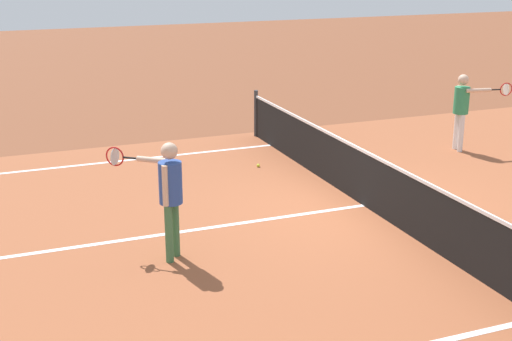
% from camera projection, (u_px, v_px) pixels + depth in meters
% --- Properties ---
extents(ground_plane, '(60.00, 60.00, 0.00)m').
position_uv_depth(ground_plane, '(364.00, 206.00, 11.95)').
color(ground_plane, brown).
extents(court_surface_inbounds, '(10.62, 24.40, 0.00)m').
position_uv_depth(court_surface_inbounds, '(364.00, 205.00, 11.95)').
color(court_surface_inbounds, '#9E5433').
rests_on(court_surface_inbounds, ground_plane).
extents(line_center_service, '(0.10, 6.40, 0.01)m').
position_uv_depth(line_center_service, '(181.00, 232.00, 10.83)').
color(line_center_service, white).
rests_on(line_center_service, ground_plane).
extents(net, '(10.06, 0.09, 1.07)m').
position_uv_depth(net, '(365.00, 178.00, 11.80)').
color(net, '#33383D').
rests_on(net, ground_plane).
extents(player_near, '(0.98, 0.88, 1.68)m').
position_uv_depth(player_near, '(169.00, 187.00, 9.60)').
color(player_near, '#3F7247').
rests_on(player_near, ground_plane).
extents(player_far, '(0.66, 1.16, 1.64)m').
position_uv_depth(player_far, '(463.00, 104.00, 14.91)').
color(player_far, white).
rests_on(player_far, ground_plane).
extents(tennis_ball_near_net, '(0.07, 0.07, 0.07)m').
position_uv_depth(tennis_ball_near_net, '(258.00, 165.00, 14.03)').
color(tennis_ball_near_net, '#CCE033').
rests_on(tennis_ball_near_net, ground_plane).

